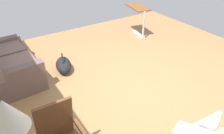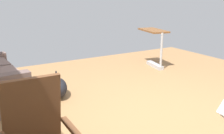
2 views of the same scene
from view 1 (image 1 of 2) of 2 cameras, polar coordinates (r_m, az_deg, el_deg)
ground_plane at (r=4.25m, az=7.12°, el=-5.79°), size 7.03×7.03×0.00m
couch at (r=4.82m, az=-25.28°, el=0.42°), size 1.65×0.95×0.85m
floor_lamp at (r=2.05m, az=-25.35°, el=-13.19°), size 0.34×0.34×1.48m
overbed_table at (r=6.27m, az=6.93°, el=12.66°), size 0.87×0.54×0.84m
duffel_bag at (r=4.77m, az=-12.61°, el=0.50°), size 0.63×0.46×0.43m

